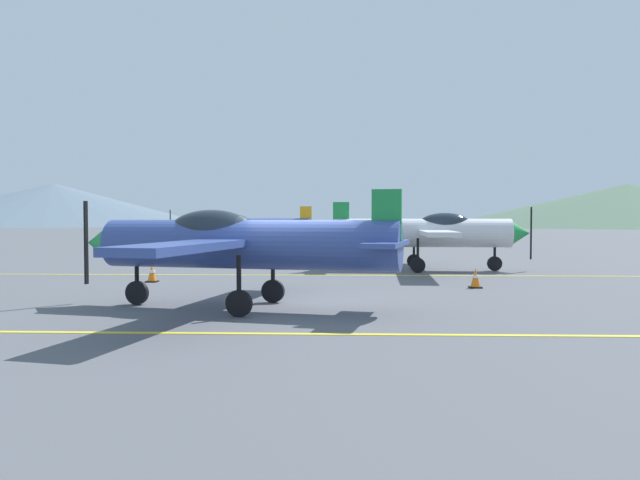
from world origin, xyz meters
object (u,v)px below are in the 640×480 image
Objects in this scene: airplane_mid at (429,232)px; airplane_far at (243,228)px; traffic_cone_side at (475,278)px; airplane_near at (236,242)px; traffic_cone_front at (152,273)px.

airplane_far is (-8.86, 9.28, 0.00)m from airplane_mid.
airplane_far reaches higher than traffic_cone_side.
airplane_mid is at bearing 60.71° from airplane_near.
airplane_far is at bearing 87.20° from traffic_cone_front.
airplane_near is at bearing -81.22° from airplane_far.
traffic_cone_side is (10.09, -1.29, 0.00)m from traffic_cone_front.
traffic_cone_front is (-3.72, 5.64, -1.23)m from airplane_near.
traffic_cone_front is (-0.69, -14.02, -1.23)m from airplane_far.
airplane_far is at bearing 98.78° from airplane_near.
traffic_cone_front is 1.00× the size of traffic_cone_side.
traffic_cone_side is at bearing -58.43° from airplane_far.
airplane_mid is 10.73m from traffic_cone_front.
airplane_mid is at bearing 26.43° from traffic_cone_front.
traffic_cone_front is 10.17m from traffic_cone_side.
traffic_cone_side is at bearing -84.83° from airplane_mid.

